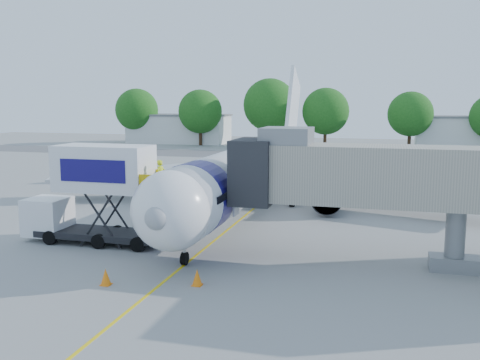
% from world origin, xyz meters
% --- Properties ---
extents(ground, '(160.00, 160.00, 0.00)m').
position_xyz_m(ground, '(0.00, 0.00, 0.00)').
color(ground, gray).
rests_on(ground, ground).
extents(guidance_line, '(0.15, 70.00, 0.01)m').
position_xyz_m(guidance_line, '(0.00, 0.00, 0.01)').
color(guidance_line, yellow).
rests_on(guidance_line, ground).
extents(taxiway_strip, '(120.00, 10.00, 0.01)m').
position_xyz_m(taxiway_strip, '(0.00, 42.00, 0.00)').
color(taxiway_strip, '#59595B').
rests_on(taxiway_strip, ground).
extents(aircraft, '(34.17, 37.73, 11.35)m').
position_xyz_m(aircraft, '(0.00, 4.12, 2.95)').
color(aircraft, silver).
rests_on(aircraft, ground).
extents(jet_bridge, '(13.90, 3.20, 6.60)m').
position_xyz_m(jet_bridge, '(7.99, -7.00, 4.34)').
color(jet_bridge, '#A69F8E').
rests_on(jet_bridge, ground).
extents(catering_hiloader, '(8.50, 2.44, 5.50)m').
position_xyz_m(catering_hiloader, '(-6.27, -7.00, 2.76)').
color(catering_hiloader, black).
rests_on(catering_hiloader, ground).
extents(ground_tug, '(3.56, 2.00, 1.38)m').
position_xyz_m(ground_tug, '(-1.93, -16.97, 0.72)').
color(ground_tug, white).
rests_on(ground_tug, ground).
extents(safety_cone_a, '(0.45, 0.45, 0.72)m').
position_xyz_m(safety_cone_a, '(1.58, -12.07, 0.35)').
color(safety_cone_a, orange).
rests_on(safety_cone_a, ground).
extents(safety_cone_b, '(0.46, 0.46, 0.73)m').
position_xyz_m(safety_cone_b, '(-2.25, -13.07, 0.35)').
color(safety_cone_b, orange).
rests_on(safety_cone_b, ground).
extents(outbuilding_left, '(18.40, 8.40, 5.30)m').
position_xyz_m(outbuilding_left, '(-28.00, 60.00, 2.66)').
color(outbuilding_left, silver).
rests_on(outbuilding_left, ground).
extents(outbuilding_right, '(16.40, 7.40, 5.30)m').
position_xyz_m(outbuilding_right, '(22.00, 62.00, 2.66)').
color(outbuilding_right, silver).
rests_on(outbuilding_right, ground).
extents(tree_a, '(7.83, 7.83, 9.99)m').
position_xyz_m(tree_a, '(-35.33, 57.69, 6.06)').
color(tree_a, '#382314').
rests_on(tree_a, ground).
extents(tree_b, '(7.62, 7.62, 9.72)m').
position_xyz_m(tree_b, '(-22.26, 55.69, 5.90)').
color(tree_b, '#382314').
rests_on(tree_b, ground).
extents(tree_c, '(9.10, 9.10, 11.60)m').
position_xyz_m(tree_c, '(-10.34, 57.93, 7.04)').
color(tree_c, '#382314').
rests_on(tree_c, ground).
extents(tree_d, '(7.79, 7.79, 9.93)m').
position_xyz_m(tree_d, '(-0.68, 57.17, 6.03)').
color(tree_d, '#382314').
rests_on(tree_d, ground).
extents(tree_e, '(7.29, 7.29, 9.29)m').
position_xyz_m(tree_e, '(12.88, 58.75, 5.64)').
color(tree_e, '#382314').
rests_on(tree_e, ground).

